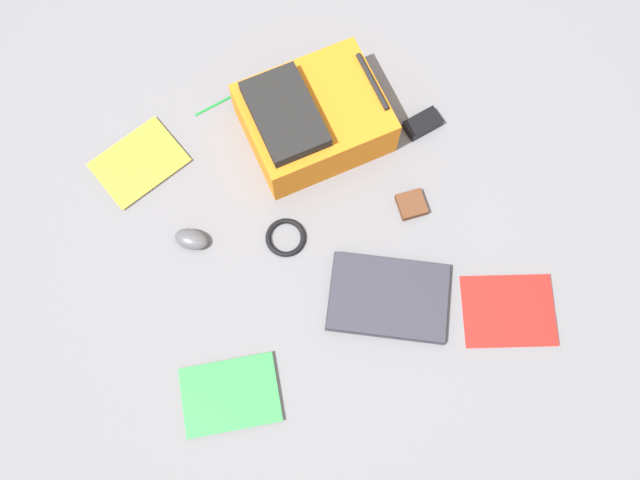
{
  "coord_description": "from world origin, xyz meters",
  "views": [
    {
      "loc": [
        0.59,
        -0.16,
        1.93
      ],
      "look_at": [
        0.03,
        0.05,
        0.02
      ],
      "focal_mm": 37.62,
      "sensor_mm": 36.0,
      "label": 1
    }
  ],
  "objects_px": {
    "book_manual": "(230,395)",
    "power_brick": "(423,124)",
    "cable_coil": "(286,238)",
    "book_comic": "(139,163)",
    "computer_mouse": "(192,239)",
    "pen_black": "(216,104)",
    "laptop": "(388,297)",
    "backpack": "(312,118)",
    "book_blue": "(508,311)",
    "earbud_pouch": "(412,205)"
  },
  "relations": [
    {
      "from": "cable_coil",
      "to": "pen_black",
      "type": "height_order",
      "value": "cable_coil"
    },
    {
      "from": "book_comic",
      "to": "cable_coil",
      "type": "bearing_deg",
      "value": 41.54
    },
    {
      "from": "book_manual",
      "to": "book_comic",
      "type": "relative_size",
      "value": 0.96
    },
    {
      "from": "laptop",
      "to": "cable_coil",
      "type": "relative_size",
      "value": 3.41
    },
    {
      "from": "pen_black",
      "to": "earbud_pouch",
      "type": "height_order",
      "value": "earbud_pouch"
    },
    {
      "from": "backpack",
      "to": "book_comic",
      "type": "distance_m",
      "value": 0.56
    },
    {
      "from": "backpack",
      "to": "earbud_pouch",
      "type": "relative_size",
      "value": 5.34
    },
    {
      "from": "book_blue",
      "to": "power_brick",
      "type": "xyz_separation_m",
      "value": [
        -0.64,
        0.0,
        0.01
      ]
    },
    {
      "from": "computer_mouse",
      "to": "book_comic",
      "type": "bearing_deg",
      "value": 51.21
    },
    {
      "from": "book_blue",
      "to": "cable_coil",
      "type": "relative_size",
      "value": 2.63
    },
    {
      "from": "book_manual",
      "to": "pen_black",
      "type": "distance_m",
      "value": 0.92
    },
    {
      "from": "book_blue",
      "to": "computer_mouse",
      "type": "distance_m",
      "value": 0.96
    },
    {
      "from": "pen_black",
      "to": "book_manual",
      "type": "bearing_deg",
      "value": -15.19
    },
    {
      "from": "book_comic",
      "to": "book_blue",
      "type": "height_order",
      "value": "book_blue"
    },
    {
      "from": "book_comic",
      "to": "pen_black",
      "type": "bearing_deg",
      "value": 111.6
    },
    {
      "from": "backpack",
      "to": "cable_coil",
      "type": "height_order",
      "value": "backpack"
    },
    {
      "from": "laptop",
      "to": "computer_mouse",
      "type": "xyz_separation_m",
      "value": [
        -0.37,
        -0.49,
        0.0
      ]
    },
    {
      "from": "laptop",
      "to": "earbud_pouch",
      "type": "relative_size",
      "value": 5.12
    },
    {
      "from": "laptop",
      "to": "earbud_pouch",
      "type": "height_order",
      "value": "laptop"
    },
    {
      "from": "cable_coil",
      "to": "book_manual",
      "type": "bearing_deg",
      "value": -38.16
    },
    {
      "from": "earbud_pouch",
      "to": "cable_coil",
      "type": "bearing_deg",
      "value": -95.31
    },
    {
      "from": "book_comic",
      "to": "laptop",
      "type": "bearing_deg",
      "value": 40.14
    },
    {
      "from": "book_blue",
      "to": "earbud_pouch",
      "type": "bearing_deg",
      "value": -161.52
    },
    {
      "from": "laptop",
      "to": "power_brick",
      "type": "relative_size",
      "value": 3.63
    },
    {
      "from": "book_manual",
      "to": "pen_black",
      "type": "xyz_separation_m",
      "value": [
        -0.89,
        0.24,
        -0.0
      ]
    },
    {
      "from": "book_manual",
      "to": "computer_mouse",
      "type": "height_order",
      "value": "computer_mouse"
    },
    {
      "from": "pen_black",
      "to": "book_comic",
      "type": "bearing_deg",
      "value": -68.4
    },
    {
      "from": "laptop",
      "to": "earbud_pouch",
      "type": "distance_m",
      "value": 0.3
    },
    {
      "from": "book_blue",
      "to": "pen_black",
      "type": "relative_size",
      "value": 2.15
    },
    {
      "from": "pen_black",
      "to": "power_brick",
      "type": "bearing_deg",
      "value": 62.91
    },
    {
      "from": "book_manual",
      "to": "book_blue",
      "type": "distance_m",
      "value": 0.83
    },
    {
      "from": "computer_mouse",
      "to": "cable_coil",
      "type": "bearing_deg",
      "value": -72.36
    },
    {
      "from": "backpack",
      "to": "computer_mouse",
      "type": "relative_size",
      "value": 4.23
    },
    {
      "from": "laptop",
      "to": "book_manual",
      "type": "xyz_separation_m",
      "value": [
        0.1,
        -0.52,
        -0.01
      ]
    },
    {
      "from": "laptop",
      "to": "computer_mouse",
      "type": "relative_size",
      "value": 4.05
    },
    {
      "from": "backpack",
      "to": "book_blue",
      "type": "bearing_deg",
      "value": 23.92
    },
    {
      "from": "laptop",
      "to": "cable_coil",
      "type": "xyz_separation_m",
      "value": [
        -0.28,
        -0.22,
        -0.01
      ]
    },
    {
      "from": "backpack",
      "to": "cable_coil",
      "type": "xyz_separation_m",
      "value": [
        0.31,
        -0.2,
        -0.08
      ]
    },
    {
      "from": "power_brick",
      "to": "book_blue",
      "type": "bearing_deg",
      "value": -0.28
    },
    {
      "from": "book_manual",
      "to": "power_brick",
      "type": "xyz_separation_m",
      "value": [
        -0.58,
        0.83,
        0.01
      ]
    },
    {
      "from": "book_comic",
      "to": "book_blue",
      "type": "distance_m",
      "value": 1.21
    },
    {
      "from": "pen_black",
      "to": "cable_coil",
      "type": "bearing_deg",
      "value": 6.76
    },
    {
      "from": "cable_coil",
      "to": "book_comic",
      "type": "bearing_deg",
      "value": -138.46
    },
    {
      "from": "backpack",
      "to": "pen_black",
      "type": "distance_m",
      "value": 0.34
    },
    {
      "from": "book_comic",
      "to": "computer_mouse",
      "type": "height_order",
      "value": "computer_mouse"
    },
    {
      "from": "book_manual",
      "to": "book_comic",
      "type": "distance_m",
      "value": 0.78
    },
    {
      "from": "cable_coil",
      "to": "power_brick",
      "type": "bearing_deg",
      "value": 110.76
    },
    {
      "from": "book_comic",
      "to": "computer_mouse",
      "type": "bearing_deg",
      "value": 14.94
    },
    {
      "from": "cable_coil",
      "to": "earbud_pouch",
      "type": "bearing_deg",
      "value": 84.69
    },
    {
      "from": "book_manual",
      "to": "power_brick",
      "type": "bearing_deg",
      "value": 125.05
    }
  ]
}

